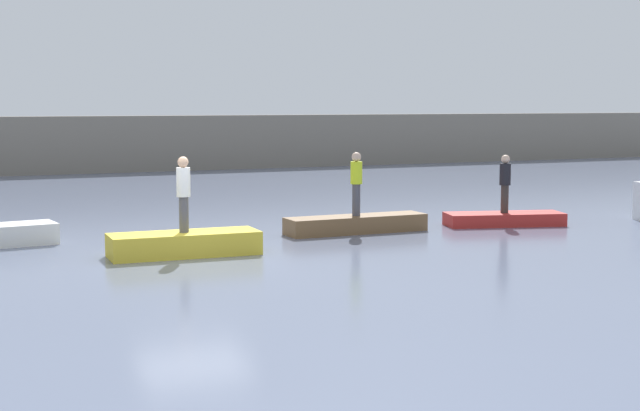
{
  "coord_description": "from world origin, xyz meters",
  "views": [
    {
      "loc": [
        -5.72,
        -20.1,
        3.56
      ],
      "look_at": [
        3.89,
        1.67,
        0.9
      ],
      "focal_mm": 52.35,
      "sensor_mm": 36.0,
      "label": 1
    }
  ],
  "objects_px": {
    "person_hiviz_shirt": "(356,180)",
    "person_dark_shirt": "(505,181)",
    "rowboat_red": "(504,219)",
    "person_white_shirt": "(183,190)",
    "rowboat_brown": "(356,224)",
    "rowboat_yellow": "(184,244)"
  },
  "relations": [
    {
      "from": "rowboat_red",
      "to": "person_dark_shirt",
      "type": "height_order",
      "value": "person_dark_shirt"
    },
    {
      "from": "person_white_shirt",
      "to": "person_dark_shirt",
      "type": "xyz_separation_m",
      "value": [
        9.88,
        1.42,
        -0.23
      ]
    },
    {
      "from": "rowboat_red",
      "to": "rowboat_brown",
      "type": "bearing_deg",
      "value": -169.84
    },
    {
      "from": "rowboat_yellow",
      "to": "person_white_shirt",
      "type": "relative_size",
      "value": 1.97
    },
    {
      "from": "rowboat_yellow",
      "to": "person_dark_shirt",
      "type": "bearing_deg",
      "value": 10.23
    },
    {
      "from": "rowboat_yellow",
      "to": "person_hiviz_shirt",
      "type": "height_order",
      "value": "person_hiviz_shirt"
    },
    {
      "from": "rowboat_brown",
      "to": "person_hiviz_shirt",
      "type": "bearing_deg",
      "value": -90.57
    },
    {
      "from": "person_hiviz_shirt",
      "to": "person_white_shirt",
      "type": "bearing_deg",
      "value": -161.18
    },
    {
      "from": "person_hiviz_shirt",
      "to": "person_dark_shirt",
      "type": "relative_size",
      "value": 1.03
    },
    {
      "from": "rowboat_yellow",
      "to": "rowboat_red",
      "type": "xyz_separation_m",
      "value": [
        9.88,
        1.42,
        -0.09
      ]
    },
    {
      "from": "person_hiviz_shirt",
      "to": "rowboat_red",
      "type": "bearing_deg",
      "value": -4.9
    },
    {
      "from": "rowboat_red",
      "to": "person_white_shirt",
      "type": "relative_size",
      "value": 1.93
    },
    {
      "from": "rowboat_red",
      "to": "person_white_shirt",
      "type": "distance_m",
      "value": 10.07
    },
    {
      "from": "rowboat_yellow",
      "to": "person_dark_shirt",
      "type": "distance_m",
      "value": 10.04
    },
    {
      "from": "person_white_shirt",
      "to": "person_dark_shirt",
      "type": "height_order",
      "value": "person_white_shirt"
    },
    {
      "from": "rowboat_yellow",
      "to": "person_white_shirt",
      "type": "distance_m",
      "value": 1.26
    },
    {
      "from": "person_white_shirt",
      "to": "person_dark_shirt",
      "type": "bearing_deg",
      "value": 8.19
    },
    {
      "from": "rowboat_red",
      "to": "person_dark_shirt",
      "type": "relative_size",
      "value": 2.03
    },
    {
      "from": "person_dark_shirt",
      "to": "rowboat_brown",
      "type": "bearing_deg",
      "value": 175.1
    },
    {
      "from": "rowboat_brown",
      "to": "person_dark_shirt",
      "type": "height_order",
      "value": "person_dark_shirt"
    },
    {
      "from": "rowboat_brown",
      "to": "rowboat_yellow",
      "type": "bearing_deg",
      "value": -161.75
    },
    {
      "from": "rowboat_red",
      "to": "person_hiviz_shirt",
      "type": "height_order",
      "value": "person_hiviz_shirt"
    }
  ]
}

